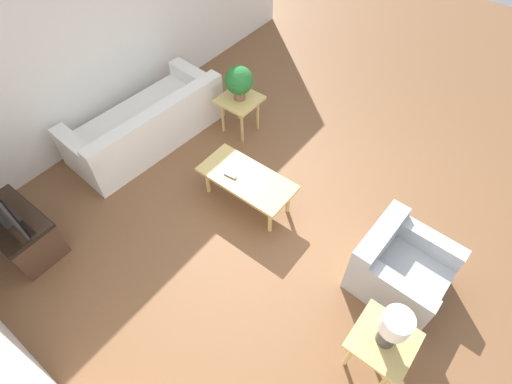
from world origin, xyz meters
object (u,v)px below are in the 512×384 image
at_px(armchair, 398,268).
at_px(side_table_lamp, 382,343).
at_px(coffee_table, 247,180).
at_px(side_table_plant, 240,104).
at_px(sofa, 147,125).
at_px(table_lamp, 393,327).
at_px(tv_stand_chest, 19,232).
at_px(potted_plant, 239,81).

distance_m(armchair, side_table_lamp, 0.93).
xyz_separation_m(coffee_table, side_table_plant, (0.90, -0.97, 0.07)).
distance_m(armchair, side_table_plant, 2.96).
distance_m(sofa, coffee_table, 1.78).
height_order(sofa, side_table_lamp, sofa).
distance_m(sofa, armchair, 3.70).
bearing_deg(table_lamp, side_table_plant, -30.02).
xyz_separation_m(tv_stand_chest, potted_plant, (-0.67, -3.03, 0.56)).
height_order(sofa, armchair, sofa).
height_order(tv_stand_chest, potted_plant, potted_plant).
xyz_separation_m(sofa, potted_plant, (-0.87, -0.96, 0.57)).
bearing_deg(armchair, potted_plant, 74.92).
xyz_separation_m(sofa, coffee_table, (-1.78, 0.02, 0.12)).
bearing_deg(sofa, side_table_plant, 141.36).
distance_m(side_table_lamp, tv_stand_chest, 3.92).
bearing_deg(armchair, side_table_lamp, -164.64).
bearing_deg(side_table_lamp, armchair, -76.62).
height_order(armchair, tv_stand_chest, armchair).
relative_size(coffee_table, tv_stand_chest, 1.29).
distance_m(potted_plant, table_lamp, 3.50).
bearing_deg(sofa, side_table_lamp, 82.24).
xyz_separation_m(potted_plant, table_lamp, (-3.03, 1.75, 0.01)).
bearing_deg(side_table_plant, side_table_lamp, 149.98).
bearing_deg(potted_plant, tv_stand_chest, 77.52).
relative_size(side_table_lamp, tv_stand_chest, 0.62).
distance_m(side_table_plant, tv_stand_chest, 3.11).
xyz_separation_m(coffee_table, potted_plant, (0.90, -0.97, 0.44)).
bearing_deg(potted_plant, side_table_lamp, 149.98).
bearing_deg(table_lamp, side_table_lamp, 0.00).
relative_size(sofa, coffee_table, 1.91).
height_order(sofa, side_table_plant, sofa).
bearing_deg(side_table_plant, potted_plant, -14.04).
relative_size(armchair, table_lamp, 1.93).
relative_size(armchair, side_table_plant, 1.60).
xyz_separation_m(tv_stand_chest, table_lamp, (-3.70, -1.27, 0.56)).
bearing_deg(coffee_table, tv_stand_chest, 52.52).
xyz_separation_m(armchair, tv_stand_chest, (3.49, 2.16, -0.00)).
relative_size(side_table_lamp, table_lamp, 1.20).
xyz_separation_m(sofa, side_table_lamp, (-3.91, 0.80, 0.20)).
distance_m(coffee_table, table_lamp, 2.31).
bearing_deg(table_lamp, coffee_table, -20.09).
relative_size(side_table_plant, side_table_lamp, 1.00).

